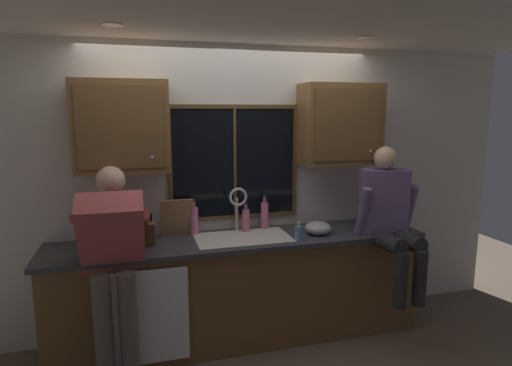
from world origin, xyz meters
The scene contains 25 objects.
back_wall centered at (0.00, 0.06, 1.27)m, with size 5.52×0.12×2.55m, color silver.
ceiling_downlight_left centered at (-0.94, -0.60, 2.54)m, with size 0.14×0.14×0.01m, color #FFEAB2.
ceiling_downlight_right centered at (0.94, -0.60, 2.54)m, with size 0.14×0.14×0.01m, color #FFEAB2.
window_glass centered at (0.02, -0.01, 1.52)m, with size 1.10×0.02×0.95m, color black.
window_frame_top centered at (0.02, -0.02, 2.02)m, with size 1.17×0.02×0.04m, color brown.
window_frame_bottom centered at (0.02, -0.02, 1.03)m, with size 1.17×0.02×0.04m, color brown.
window_frame_left centered at (-0.55, -0.02, 1.52)m, with size 0.04×0.02×0.95m, color brown.
window_frame_right centered at (0.58, -0.02, 1.52)m, with size 0.04×0.02×0.95m, color brown.
window_mullion_center centered at (0.02, -0.02, 1.52)m, with size 0.02×0.02×0.95m, color brown.
lower_cabinet_run centered at (0.00, -0.29, 0.44)m, with size 3.12×0.58×0.88m, color brown.
countertop centered at (0.00, -0.31, 0.90)m, with size 3.18×0.62×0.04m, color #38383D.
dishwasher_front centered at (-0.79, -0.61, 0.46)m, with size 0.60×0.02×0.74m, color white.
upper_cabinet_left centered at (-0.92, -0.17, 1.86)m, with size 0.72×0.36×0.72m.
upper_cabinet_right centered at (0.96, -0.17, 1.86)m, with size 0.72×0.36×0.72m.
sink centered at (0.02, -0.30, 0.82)m, with size 0.80×0.46×0.21m.
faucet centered at (0.03, -0.12, 1.17)m, with size 0.18×0.09×0.40m.
person_standing centered at (-1.01, -0.63, 0.97)m, with size 0.53×0.68×1.58m.
person_sitting_on_counter centered at (1.25, -0.57, 1.10)m, with size 0.54×0.64×1.26m.
knife_block centered at (-0.77, -0.30, 1.03)m, with size 0.12×0.18×0.32m.
cutting_board centered at (-0.51, -0.08, 1.08)m, with size 0.27×0.02×0.33m, color #997047.
mixing_bowl centered at (0.68, -0.37, 0.97)m, with size 0.23×0.23×0.12m, color #B7B7BC.
soap_dispenser centered at (0.45, -0.49, 0.98)m, with size 0.06×0.07×0.16m.
bottle_green_glass centered at (-0.37, -0.08, 1.05)m, with size 0.08×0.08×0.31m.
bottle_tall_clear centered at (0.28, -0.08, 1.05)m, with size 0.07×0.07×0.31m.
bottle_amber_small centered at (0.09, -0.13, 1.03)m, with size 0.06×0.06×0.26m.
Camera 1 is at (-0.83, -3.70, 1.99)m, focal length 30.02 mm.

